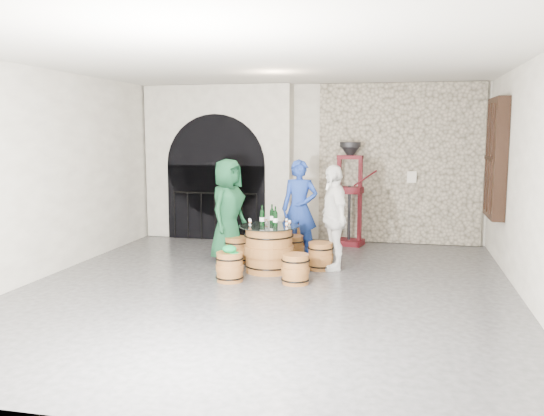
% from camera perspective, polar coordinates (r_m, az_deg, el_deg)
% --- Properties ---
extents(ground, '(8.00, 8.00, 0.00)m').
position_cam_1_polar(ground, '(8.34, -0.64, -8.00)').
color(ground, '#313134').
rests_on(ground, ground).
extents(wall_back, '(8.00, 0.00, 8.00)m').
position_cam_1_polar(wall_back, '(11.98, 3.83, 4.50)').
color(wall_back, beige).
rests_on(wall_back, ground).
extents(wall_front, '(8.00, 0.00, 8.00)m').
position_cam_1_polar(wall_front, '(4.30, -13.21, -1.22)').
color(wall_front, beige).
rests_on(wall_front, ground).
extents(wall_left, '(0.00, 8.00, 8.00)m').
position_cam_1_polar(wall_left, '(9.51, -21.67, 3.18)').
color(wall_left, beige).
rests_on(wall_left, ground).
extents(wall_right, '(0.00, 8.00, 8.00)m').
position_cam_1_polar(wall_right, '(8.01, 24.52, 2.30)').
color(wall_right, beige).
rests_on(wall_right, ground).
extents(ceiling, '(8.00, 8.00, 0.00)m').
position_cam_1_polar(ceiling, '(8.09, -0.67, 14.38)').
color(ceiling, beige).
rests_on(ceiling, wall_back).
extents(stone_facing_panel, '(3.20, 0.12, 3.18)m').
position_cam_1_polar(stone_facing_panel, '(11.77, 12.49, 4.28)').
color(stone_facing_panel, '#AFA28B').
rests_on(stone_facing_panel, ground).
extents(arched_opening, '(3.10, 0.60, 3.19)m').
position_cam_1_polar(arched_opening, '(12.17, -5.26, 4.45)').
color(arched_opening, beige).
rests_on(arched_opening, ground).
extents(shuttered_window, '(0.23, 1.10, 2.00)m').
position_cam_1_polar(shuttered_window, '(10.33, 21.27, 4.62)').
color(shuttered_window, black).
rests_on(shuttered_window, wall_right).
extents(barrel_table, '(0.97, 0.97, 0.75)m').
position_cam_1_polar(barrel_table, '(9.27, -0.31, -4.06)').
color(barrel_table, brown).
rests_on(barrel_table, ground).
extents(barrel_stool_left, '(0.43, 0.43, 0.45)m').
position_cam_1_polar(barrel_stool_left, '(9.94, -3.57, -4.16)').
color(barrel_stool_left, brown).
rests_on(barrel_stool_left, ground).
extents(barrel_stool_far, '(0.43, 0.43, 0.45)m').
position_cam_1_polar(barrel_stool_far, '(10.04, 1.97, -4.03)').
color(barrel_stool_far, brown).
rests_on(barrel_stool_far, ground).
extents(barrel_stool_right, '(0.43, 0.43, 0.45)m').
position_cam_1_polar(barrel_stool_right, '(9.47, 4.83, -4.77)').
color(barrel_stool_right, brown).
rests_on(barrel_stool_right, ground).
extents(barrel_stool_near_right, '(0.43, 0.43, 0.45)m').
position_cam_1_polar(barrel_stool_near_right, '(8.57, 2.34, -6.07)').
color(barrel_stool_near_right, brown).
rests_on(barrel_stool_near_right, ground).
extents(barrel_stool_near_left, '(0.43, 0.43, 0.45)m').
position_cam_1_polar(barrel_stool_near_left, '(8.72, -4.22, -5.85)').
color(barrel_stool_near_left, brown).
rests_on(barrel_stool_near_left, ground).
extents(green_cap, '(0.26, 0.21, 0.12)m').
position_cam_1_polar(green_cap, '(8.65, -4.22, -4.09)').
color(green_cap, '#0B7C38').
rests_on(green_cap, barrel_stool_near_left).
extents(person_green, '(0.75, 0.97, 1.78)m').
position_cam_1_polar(person_green, '(10.00, -4.40, -0.21)').
color(person_green, '#124326').
rests_on(person_green, ground).
extents(person_blue, '(0.66, 0.45, 1.75)m').
position_cam_1_polar(person_blue, '(10.21, 2.75, -0.10)').
color(person_blue, navy).
rests_on(person_blue, ground).
extents(person_white, '(0.78, 1.09, 1.71)m').
position_cam_1_polar(person_white, '(9.40, 6.10, -0.93)').
color(person_white, white).
rests_on(person_white, ground).
extents(wine_bottle_left, '(0.08, 0.08, 0.32)m').
position_cam_1_polar(wine_bottle_left, '(9.19, -0.98, -0.94)').
color(wine_bottle_left, black).
rests_on(wine_bottle_left, barrel_table).
extents(wine_bottle_center, '(0.08, 0.08, 0.32)m').
position_cam_1_polar(wine_bottle_center, '(9.10, 0.34, -1.03)').
color(wine_bottle_center, black).
rests_on(wine_bottle_center, barrel_table).
extents(wine_bottle_right, '(0.08, 0.08, 0.32)m').
position_cam_1_polar(wine_bottle_right, '(9.33, -0.00, -0.81)').
color(wine_bottle_right, black).
rests_on(wine_bottle_right, barrel_table).
extents(tasting_glass_a, '(0.05, 0.05, 0.10)m').
position_cam_1_polar(tasting_glass_a, '(9.19, -2.17, -1.46)').
color(tasting_glass_a, '#CB6427').
rests_on(tasting_glass_a, barrel_table).
extents(tasting_glass_b, '(0.05, 0.05, 0.10)m').
position_cam_1_polar(tasting_glass_b, '(9.14, 1.75, -1.51)').
color(tasting_glass_b, '#CB6427').
rests_on(tasting_glass_b, barrel_table).
extents(tasting_glass_c, '(0.05, 0.05, 0.10)m').
position_cam_1_polar(tasting_glass_c, '(9.43, -0.57, -1.22)').
color(tasting_glass_c, '#CB6427').
rests_on(tasting_glass_c, barrel_table).
extents(tasting_glass_d, '(0.05, 0.05, 0.10)m').
position_cam_1_polar(tasting_glass_d, '(9.31, 1.45, -1.34)').
color(tasting_glass_d, '#CB6427').
rests_on(tasting_glass_d, barrel_table).
extents(tasting_glass_e, '(0.05, 0.05, 0.10)m').
position_cam_1_polar(tasting_glass_e, '(8.90, 1.46, -1.76)').
color(tasting_glass_e, '#CB6427').
rests_on(tasting_glass_e, barrel_table).
extents(tasting_glass_f, '(0.05, 0.05, 0.10)m').
position_cam_1_polar(tasting_glass_f, '(9.30, -2.23, -1.36)').
color(tasting_glass_f, '#CB6427').
rests_on(tasting_glass_f, barrel_table).
extents(side_barrel, '(0.46, 0.46, 0.61)m').
position_cam_1_polar(side_barrel, '(11.38, 2.30, -2.24)').
color(side_barrel, brown).
rests_on(side_barrel, ground).
extents(corking_press, '(0.85, 0.55, 2.04)m').
position_cam_1_polar(corking_press, '(11.43, 7.70, 2.22)').
color(corking_press, '#500D16').
rests_on(corking_press, ground).
extents(control_box, '(0.18, 0.10, 0.22)m').
position_cam_1_polar(control_box, '(11.71, 13.68, 3.00)').
color(control_box, silver).
rests_on(control_box, wall_back).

